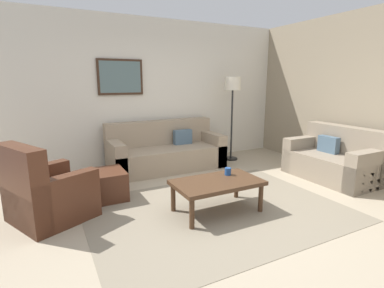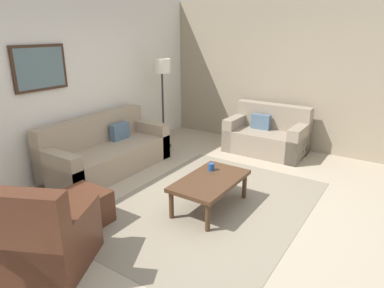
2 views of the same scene
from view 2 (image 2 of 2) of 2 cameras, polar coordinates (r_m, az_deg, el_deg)
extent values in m
plane|color=tan|center=(4.56, 2.96, -10.45)|extent=(8.00, 8.00, 0.00)
cube|color=silver|center=(5.80, -19.77, 9.53)|extent=(6.00, 0.12, 2.80)
cube|color=gray|center=(6.79, 16.45, 11.05)|extent=(0.12, 5.20, 2.80)
cube|color=gray|center=(4.56, 2.96, -10.40)|extent=(3.19, 2.32, 0.01)
cube|color=gray|center=(5.73, -13.77, -2.38)|extent=(2.12, 0.90, 0.42)
cube|color=gray|center=(5.89, -16.16, 0.37)|extent=(2.12, 0.24, 0.88)
cube|color=gray|center=(5.14, -21.65, -4.46)|extent=(0.20, 0.90, 0.62)
cube|color=gray|center=(6.34, -7.55, 1.03)|extent=(0.20, 0.90, 0.62)
cube|color=slate|center=(5.94, -12.07, 2.09)|extent=(0.36, 0.12, 0.28)
cube|color=gray|center=(6.53, 12.28, 0.37)|extent=(0.84, 1.44, 0.42)
cube|color=gray|center=(6.74, 13.37, 2.90)|extent=(0.24, 1.44, 0.88)
cube|color=gray|center=(6.74, 7.46, 2.10)|extent=(0.84, 0.20, 0.62)
cube|color=gray|center=(6.32, 17.53, 0.25)|extent=(0.84, 0.20, 0.62)
cube|color=slate|center=(6.56, 11.52, 3.69)|extent=(0.12, 0.36, 0.28)
cube|color=#4C2819|center=(3.73, -23.14, -15.42)|extent=(1.07, 1.07, 0.44)
cube|color=#4C2819|center=(3.39, -26.27, -14.45)|extent=(0.53, 0.81, 0.95)
cube|color=#4C2819|center=(3.54, -18.68, -15.19)|extent=(0.79, 0.49, 0.60)
cube|color=#4C2819|center=(3.85, -27.53, -13.55)|extent=(0.79, 0.49, 0.60)
cube|color=#4C2819|center=(4.30, -18.13, -10.34)|extent=(0.56, 0.56, 0.40)
cylinder|color=#472D1C|center=(3.97, 2.66, -12.22)|extent=(0.06, 0.06, 0.36)
cylinder|color=#472D1C|center=(4.74, 8.82, -7.00)|extent=(0.06, 0.06, 0.36)
cylinder|color=#472D1C|center=(4.22, -3.50, -10.21)|extent=(0.06, 0.06, 0.36)
cylinder|color=#472D1C|center=(4.95, 3.35, -5.63)|extent=(0.06, 0.06, 0.36)
cube|color=#472D1C|center=(4.36, 3.09, -6.17)|extent=(1.10, 0.64, 0.05)
cylinder|color=#1E478C|center=(4.59, 3.27, -3.87)|extent=(0.08, 0.08, 0.10)
cylinder|color=black|center=(6.81, -4.74, -0.23)|extent=(0.28, 0.28, 0.03)
cylinder|color=#262626|center=(6.61, -4.90, 5.60)|extent=(0.04, 0.04, 1.45)
cylinder|color=beige|center=(6.47, -5.12, 12.99)|extent=(0.32, 0.32, 0.26)
cube|color=#382316|center=(5.39, -24.22, 11.61)|extent=(0.83, 0.04, 0.64)
cube|color=slate|center=(5.38, -24.13, 11.61)|extent=(0.75, 0.01, 0.56)
camera|label=1|loc=(1.92, 61.24, -9.41)|focal=27.38mm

